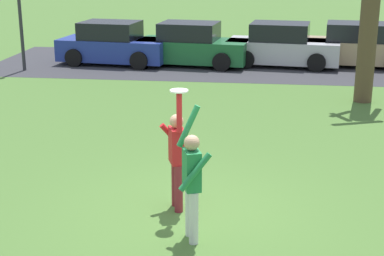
{
  "coord_description": "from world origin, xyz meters",
  "views": [
    {
      "loc": [
        1.12,
        -8.89,
        4.2
      ],
      "look_at": [
        -0.05,
        0.69,
        1.27
      ],
      "focal_mm": 55.36,
      "sensor_mm": 36.0,
      "label": 1
    }
  ],
  "objects_px": {
    "parked_car_blue": "(114,45)",
    "parked_car_silver": "(282,46)",
    "person_defender": "(192,179)",
    "frisbee_disc": "(179,91)",
    "parked_car_green": "(192,46)",
    "parked_car_tan": "(358,46)",
    "person_catcher": "(177,153)"
  },
  "relations": [
    {
      "from": "parked_car_blue",
      "to": "parked_car_silver",
      "type": "bearing_deg",
      "value": 10.29
    },
    {
      "from": "person_defender",
      "to": "frisbee_disc",
      "type": "distance_m",
      "value": 1.44
    },
    {
      "from": "person_defender",
      "to": "parked_car_green",
      "type": "relative_size",
      "value": 0.48
    },
    {
      "from": "parked_car_green",
      "to": "parked_car_tan",
      "type": "xyz_separation_m",
      "value": [
        6.15,
        0.6,
        0.0
      ]
    },
    {
      "from": "parked_car_green",
      "to": "parked_car_tan",
      "type": "height_order",
      "value": "same"
    },
    {
      "from": "person_defender",
      "to": "parked_car_silver",
      "type": "height_order",
      "value": "person_defender"
    },
    {
      "from": "person_defender",
      "to": "parked_car_green",
      "type": "xyz_separation_m",
      "value": [
        -1.69,
        13.93,
        -0.25
      ]
    },
    {
      "from": "person_defender",
      "to": "parked_car_blue",
      "type": "bearing_deg",
      "value": -0.74
    },
    {
      "from": "person_defender",
      "to": "parked_car_silver",
      "type": "xyz_separation_m",
      "value": [
        1.67,
        14.21,
        -0.25
      ]
    },
    {
      "from": "person_catcher",
      "to": "parked_car_green",
      "type": "bearing_deg",
      "value": 166.38
    },
    {
      "from": "parked_car_silver",
      "to": "parked_car_tan",
      "type": "distance_m",
      "value": 2.81
    },
    {
      "from": "parked_car_blue",
      "to": "parked_car_silver",
      "type": "distance_m",
      "value": 6.36
    },
    {
      "from": "person_defender",
      "to": "parked_car_blue",
      "type": "distance_m",
      "value": 14.59
    },
    {
      "from": "person_catcher",
      "to": "parked_car_green",
      "type": "xyz_separation_m",
      "value": [
        -1.31,
        12.86,
        -0.25
      ]
    },
    {
      "from": "parked_car_tan",
      "to": "parked_car_blue",
      "type": "bearing_deg",
      "value": -168.81
    },
    {
      "from": "parked_car_tan",
      "to": "parked_car_silver",
      "type": "bearing_deg",
      "value": -166.78
    },
    {
      "from": "person_catcher",
      "to": "frisbee_disc",
      "type": "distance_m",
      "value": 1.13
    },
    {
      "from": "parked_car_blue",
      "to": "frisbee_disc",
      "type": "bearing_deg",
      "value": -64.56
    },
    {
      "from": "person_defender",
      "to": "parked_car_tan",
      "type": "distance_m",
      "value": 15.2
    },
    {
      "from": "person_catcher",
      "to": "parked_car_silver",
      "type": "height_order",
      "value": "person_catcher"
    },
    {
      "from": "person_defender",
      "to": "parked_car_blue",
      "type": "relative_size",
      "value": 0.48
    },
    {
      "from": "person_catcher",
      "to": "parked_car_silver",
      "type": "relative_size",
      "value": 0.49
    },
    {
      "from": "frisbee_disc",
      "to": "parked_car_blue",
      "type": "height_order",
      "value": "frisbee_disc"
    },
    {
      "from": "parked_car_green",
      "to": "person_catcher",
      "type": "bearing_deg",
      "value": -77.39
    },
    {
      "from": "frisbee_disc",
      "to": "parked_car_green",
      "type": "bearing_deg",
      "value": 96.05
    },
    {
      "from": "frisbee_disc",
      "to": "parked_car_blue",
      "type": "relative_size",
      "value": 0.07
    },
    {
      "from": "parked_car_blue",
      "to": "parked_car_tan",
      "type": "relative_size",
      "value": 1.0
    },
    {
      "from": "person_catcher",
      "to": "parked_car_tan",
      "type": "height_order",
      "value": "person_catcher"
    },
    {
      "from": "frisbee_disc",
      "to": "parked_car_green",
      "type": "relative_size",
      "value": 0.07
    },
    {
      "from": "person_defender",
      "to": "frisbee_disc",
      "type": "height_order",
      "value": "frisbee_disc"
    },
    {
      "from": "person_defender",
      "to": "parked_car_green",
      "type": "bearing_deg",
      "value": -12.53
    },
    {
      "from": "parked_car_silver",
      "to": "parked_car_tan",
      "type": "relative_size",
      "value": 1.0
    }
  ]
}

